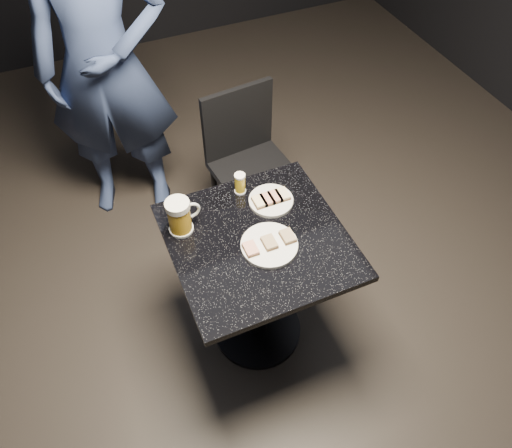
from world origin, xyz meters
The scene contains 10 objects.
floor centered at (0.00, 0.00, 0.00)m, with size 6.00×6.00×0.00m, color black.
plate_large centered at (0.03, -0.05, 0.76)m, with size 0.23×0.23×0.01m, color white.
plate_small centered at (0.13, 0.17, 0.76)m, with size 0.19×0.19×0.01m, color silver.
patron centered at (-0.33, 1.17, 0.94)m, with size 0.69×0.45×1.89m, color navy.
table centered at (0.00, 0.00, 0.51)m, with size 0.70×0.70×0.75m.
beer_mug centered at (-0.26, 0.17, 0.83)m, with size 0.14×0.10×0.16m.
beer_tumbler centered at (0.03, 0.28, 0.80)m, with size 0.05×0.05×0.10m.
chair centered at (0.25, 0.71, 0.50)m, with size 0.44×0.44×0.87m.
canapes_on_plate_large centered at (0.03, -0.05, 0.77)m, with size 0.21×0.07×0.02m.
canapes_on_plate_small centered at (0.13, 0.17, 0.77)m, with size 0.16×0.07×0.02m.
Camera 1 is at (-0.50, -1.15, 2.31)m, focal length 35.00 mm.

